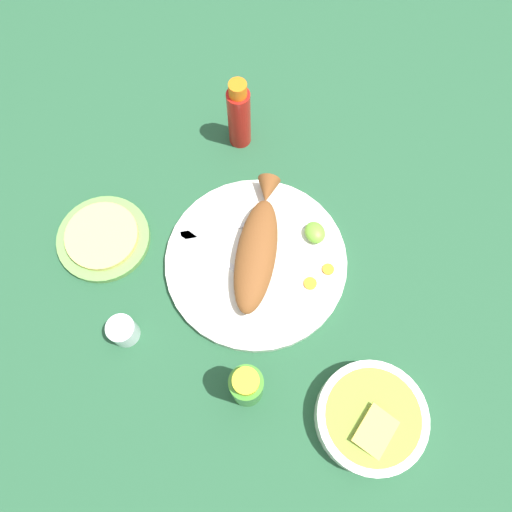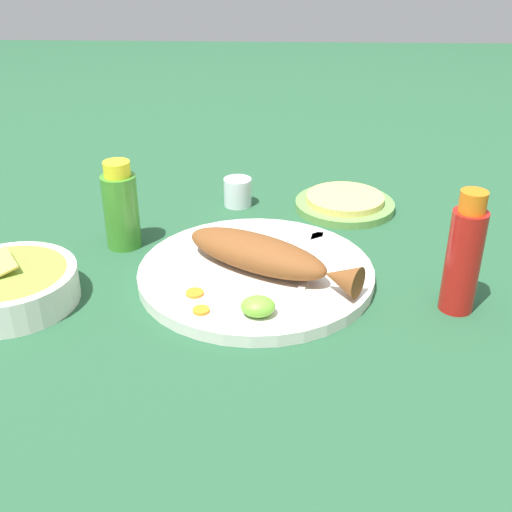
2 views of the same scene
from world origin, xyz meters
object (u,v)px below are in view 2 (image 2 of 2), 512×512
object	(u,v)px
salt_cup	(238,194)
guacamole_bowl	(9,285)
hot_sauce_bottle_green	(121,207)
tortilla_plate	(345,205)
fried_fish	(265,255)
hot_sauce_bottle_red	(464,256)
main_plate	(256,273)
fork_far	(312,255)
fork_near	(288,244)

from	to	relation	value
salt_cup	guacamole_bowl	size ratio (longest dim) A/B	0.28
hot_sauce_bottle_green	guacamole_bowl	world-z (taller)	hot_sauce_bottle_green
tortilla_plate	fried_fish	bearing A→B (deg)	62.62
hot_sauce_bottle_red	salt_cup	xyz separation A→B (m)	(0.32, -0.34, -0.06)
tortilla_plate	main_plate	bearing A→B (deg)	59.83
tortilla_plate	fork_far	bearing A→B (deg)	72.69
fried_fish	fork_near	distance (m)	0.09
fork_near	tortilla_plate	distance (m)	0.21
fork_far	tortilla_plate	size ratio (longest dim) A/B	1.02
fork_near	salt_cup	bearing A→B (deg)	82.78
fried_fish	salt_cup	xyz separation A→B (m)	(0.06, -0.28, -0.02)
guacamole_bowl	tortilla_plate	world-z (taller)	guacamole_bowl
fork_far	salt_cup	bearing A→B (deg)	38.79
hot_sauce_bottle_red	guacamole_bowl	distance (m)	0.62
fried_fish	tortilla_plate	xyz separation A→B (m)	(-0.14, -0.27, -0.04)
hot_sauce_bottle_red	fried_fish	bearing A→B (deg)	-13.29
fork_near	salt_cup	size ratio (longest dim) A/B	3.18
fork_near	hot_sauce_bottle_red	xyz separation A→B (m)	(-0.23, 0.15, 0.06)
hot_sauce_bottle_red	tortilla_plate	world-z (taller)	hot_sauce_bottle_red
salt_cup	main_plate	bearing A→B (deg)	99.33
hot_sauce_bottle_red	salt_cup	distance (m)	0.47
hot_sauce_bottle_red	fork_near	bearing A→B (deg)	-32.50
hot_sauce_bottle_red	main_plate	bearing A→B (deg)	-14.16
salt_cup	tortilla_plate	size ratio (longest dim) A/B	0.28
hot_sauce_bottle_red	salt_cup	bearing A→B (deg)	-46.76
fried_fish	salt_cup	distance (m)	0.29
fork_near	hot_sauce_bottle_red	bearing A→B (deg)	-64.86
fried_fish	salt_cup	world-z (taller)	fried_fish
hot_sauce_bottle_green	fork_near	bearing A→B (deg)	174.87
fried_fish	hot_sauce_bottle_green	size ratio (longest dim) A/B	1.88
fried_fish	guacamole_bowl	distance (m)	0.36
fork_near	fried_fish	bearing A→B (deg)	-144.54
hot_sauce_bottle_red	guacamole_bowl	xyz separation A→B (m)	(0.61, 0.01, -0.05)
fried_fish	tortilla_plate	bearing A→B (deg)	-87.15
fried_fish	tortilla_plate	world-z (taller)	fried_fish
fried_fish	salt_cup	bearing A→B (deg)	-48.16
fried_fish	tortilla_plate	distance (m)	0.31
fork_far	main_plate	bearing A→B (deg)	125.76
main_plate	salt_cup	size ratio (longest dim) A/B	6.76
main_plate	fork_near	distance (m)	0.09
fork_near	tortilla_plate	bearing A→B (deg)	28.06
hot_sauce_bottle_green	main_plate	bearing A→B (deg)	155.35
fried_fish	hot_sauce_bottle_red	bearing A→B (deg)	-163.07
fried_fish	hot_sauce_bottle_green	bearing A→B (deg)	5.25
main_plate	fork_far	bearing A→B (deg)	-154.12
main_plate	fried_fish	distance (m)	0.04
fork_far	tortilla_plate	distance (m)	0.23
main_plate	fork_near	bearing A→B (deg)	-121.57
main_plate	guacamole_bowl	bearing A→B (deg)	13.01
hot_sauce_bottle_green	salt_cup	bearing A→B (deg)	-135.43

